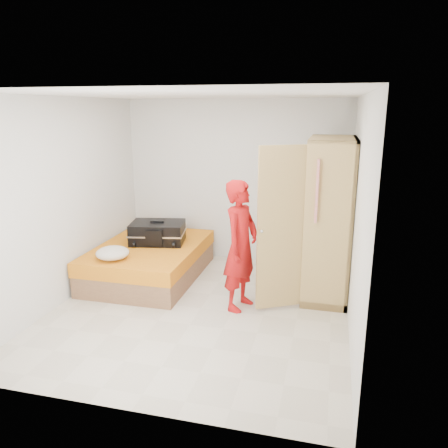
% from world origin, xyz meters
% --- Properties ---
extents(room, '(4.00, 4.02, 2.60)m').
position_xyz_m(room, '(0.00, 0.00, 1.30)').
color(room, beige).
rests_on(room, ground).
extents(bed, '(1.42, 2.02, 0.50)m').
position_xyz_m(bed, '(-1.05, 0.85, 0.25)').
color(bed, '#8D6240').
rests_on(bed, ground).
extents(wardrobe, '(1.11, 1.46, 2.10)m').
position_xyz_m(wardrobe, '(1.45, 0.84, 1.00)').
color(wardrobe, tan).
rests_on(wardrobe, ground).
extents(person, '(0.54, 0.68, 1.63)m').
position_xyz_m(person, '(0.47, 0.17, 0.82)').
color(person, red).
rests_on(person, ground).
extents(suitcase, '(0.89, 0.72, 0.34)m').
position_xyz_m(suitcase, '(-0.97, 1.00, 0.65)').
color(suitcase, black).
rests_on(suitcase, bed).
extents(round_cushion, '(0.44, 0.44, 0.17)m').
position_xyz_m(round_cushion, '(-1.27, 0.15, 0.58)').
color(round_cushion, white).
rests_on(round_cushion, bed).
extents(pillow, '(0.59, 0.40, 0.10)m').
position_xyz_m(pillow, '(-1.05, 1.70, 0.55)').
color(pillow, white).
rests_on(pillow, bed).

